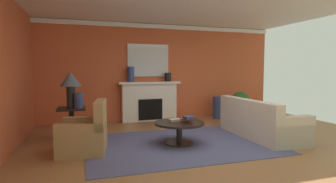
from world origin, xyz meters
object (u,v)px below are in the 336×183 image
vase_mantel_right (168,77)px  armchair_near_window (85,136)px  coffee_table (179,128)px  vase_mantel_left (131,74)px  sofa (259,124)px  potted_plant (240,103)px  vase_on_side_table (79,101)px  table_lamp (71,83)px  fireplace (149,102)px  side_table (72,122)px  mantel_mirror (148,60)px  vase_tall_corner (218,108)px

vase_mantel_right → armchair_near_window: bearing=-132.8°
coffee_table → vase_mantel_left: (-0.52, 2.57, 1.03)m
armchair_near_window → vase_mantel_right: (2.39, 2.58, 0.97)m
sofa → potted_plant: bearing=67.8°
armchair_near_window → coffee_table: 1.81m
vase_mantel_right → vase_on_side_table: size_ratio=0.82×
vase_on_side_table → potted_plant: bearing=14.4°
sofa → table_lamp: (-3.94, 0.97, 0.93)m
fireplace → potted_plant: (2.69, -0.58, -0.05)m
sofa → side_table: (-3.94, 0.97, 0.10)m
mantel_mirror → sofa: 3.62m
potted_plant → table_lamp: bearing=-167.4°
fireplace → side_table: size_ratio=2.57×
armchair_near_window → coffee_table: (1.81, 0.02, 0.03)m
table_lamp → vase_mantel_left: (1.55, 1.60, 0.14)m
potted_plant → vase_mantel_left: bearing=170.6°
mantel_mirror → table_lamp: size_ratio=1.62×
table_lamp → armchair_near_window: bearing=-75.4°
sofa → coffee_table: size_ratio=2.12×
table_lamp → sofa: bearing=-13.9°
fireplace → vase_on_side_table: (-1.95, -1.77, 0.31)m
armchair_near_window → potted_plant: 4.97m
sofa → table_lamp: 4.17m
vase_tall_corner → potted_plant: (0.60, -0.28, 0.16)m
vase_mantel_left → armchair_near_window: bearing=-116.5°
side_table → coffee_table: bearing=-25.1°
vase_mantel_right → vase_mantel_left: size_ratio=0.60×
vase_mantel_left → potted_plant: vase_mantel_left is taller
fireplace → table_lamp: 2.75m
mantel_mirror → vase_on_side_table: 2.86m
side_table → vase_mantel_right: 3.22m
coffee_table → vase_mantel_left: size_ratio=2.32×
coffee_table → vase_mantel_left: 2.81m
table_lamp → potted_plant: size_ratio=0.90×
sofa → side_table: size_ratio=3.02×
vase_mantel_right → potted_plant: bearing=-14.0°
mantel_mirror → vase_tall_corner: (2.09, -0.42, -1.43)m
vase_mantel_right → potted_plant: size_ratio=0.31×
sofa → armchair_near_window: bearing=-179.9°
fireplace → vase_mantel_left: bearing=-174.9°
vase_on_side_table → coffee_table: bearing=-23.8°
sofa → vase_tall_corner: size_ratio=3.15×
vase_tall_corner → vase_mantel_left: (-2.64, 0.25, 1.03)m
fireplace → vase_mantel_left: size_ratio=4.17×
potted_plant → vase_tall_corner: bearing=154.7°
vase_mantel_right → side_table: bearing=-148.8°
mantel_mirror → sofa: bearing=-56.1°
table_lamp → mantel_mirror: bearing=40.3°
table_lamp → vase_on_side_table: (0.15, -0.12, -0.37)m
side_table → potted_plant: potted_plant is taller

